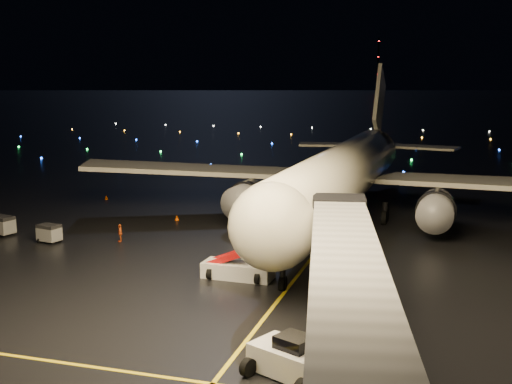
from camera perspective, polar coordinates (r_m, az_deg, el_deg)
ground at (r=336.45m, az=13.01°, el=7.24°), size 2000.00×2000.00×0.00m
lane_centre at (r=53.15m, az=5.61°, el=-5.02°), size 0.25×80.00×0.02m
airliner at (r=64.32m, az=8.28°, el=4.64°), size 57.03×54.31×15.78m
pushback_tug at (r=30.77m, az=3.42°, el=-14.34°), size 4.65×3.69×1.96m
belt_loader at (r=44.76m, az=-1.62°, el=-5.50°), size 7.29×2.24×3.50m
crew_c at (r=56.17m, az=-11.98°, el=-3.57°), size 0.69×0.98×1.55m
safety_cone_0 at (r=59.50m, az=-2.22°, el=-3.14°), size 0.45×0.45×0.49m
safety_cone_1 at (r=62.67m, az=1.13°, el=-2.46°), size 0.45×0.45×0.50m
safety_cone_2 at (r=63.96m, az=-7.05°, el=-2.29°), size 0.44×0.44×0.49m
safety_cone_3 at (r=76.69m, az=-13.16°, el=-0.44°), size 0.55×0.55×0.53m
radio_mast at (r=779.98m, az=10.79°, el=10.98°), size 1.80×1.80×64.00m
taxiway_lights at (r=143.75m, az=7.89°, el=4.37°), size 164.00×92.00×0.36m
baggage_cart_0 at (r=61.58m, az=-21.63°, el=-2.80°), size 2.28×1.83×1.72m
baggage_cart_1 at (r=57.51m, az=-17.90°, el=-3.53°), size 2.05×1.63×1.55m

